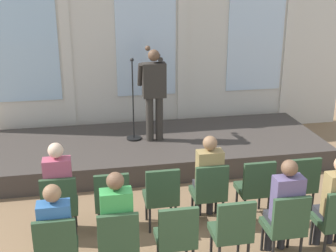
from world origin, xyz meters
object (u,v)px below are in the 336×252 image
(chair_r0_c1, at_px, (112,198))
(chair_r0_c3, at_px, (209,190))
(mic_stand, at_px, (134,122))
(chair_r1_c3, at_px, (232,229))
(audience_r1_c4, at_px, (285,204))
(audience_r1_c0, at_px, (56,229))
(chair_r0_c2, at_px, (162,194))
(chair_r1_c4, at_px, (286,223))
(chair_r1_c1, at_px, (118,241))
(chair_r0_c0, at_px, (60,203))
(chair_r0_c4, at_px, (256,186))
(audience_r1_c5, at_px, (336,200))
(speaker, at_px, (154,89))
(chair_r1_c2, at_px, (177,235))
(audience_r0_c0, at_px, (59,185))
(chair_r1_c0, at_px, (57,247))
(audience_r1_c1, at_px, (117,220))
(chair_r0_c5, at_px, (300,182))
(audience_r0_c3, at_px, (208,174))

(chair_r0_c1, distance_m, chair_r0_c3, 1.36)
(mic_stand, height_order, chair_r1_c3, mic_stand)
(chair_r0_c3, bearing_deg, audience_r1_c4, -54.00)
(chair_r0_c1, bearing_deg, audience_r1_c0, -126.10)
(audience_r1_c4, bearing_deg, chair_r0_c2, 145.46)
(chair_r1_c4, distance_m, audience_r1_c4, 0.23)
(chair_r0_c3, xyz_separation_m, chair_r1_c1, (-1.36, -1.02, 0.00))
(chair_r0_c2, height_order, audience_r1_c0, audience_r1_c0)
(chair_r0_c0, xyz_separation_m, chair_r1_c3, (2.05, -1.02, 0.00))
(chair_r0_c4, distance_m, audience_r1_c5, 1.18)
(speaker, relative_size, chair_r0_c3, 1.82)
(chair_r0_c2, bearing_deg, chair_r0_c3, 0.00)
(chair_r1_c2, bearing_deg, chair_r1_c4, 0.00)
(chair_r0_c0, distance_m, chair_r1_c2, 1.70)
(audience_r0_c0, distance_m, chair_r1_c0, 1.12)
(chair_r0_c1, xyz_separation_m, audience_r1_c1, (0.00, -0.94, 0.22))
(chair_r0_c3, bearing_deg, audience_r1_c1, -145.43)
(audience_r1_c0, height_order, audience_r1_c5, audience_r1_c5)
(chair_r1_c2, bearing_deg, chair_r0_c5, 26.46)
(chair_r1_c0, bearing_deg, audience_r0_c0, 90.00)
(chair_r1_c2, relative_size, audience_r1_c5, 0.70)
(chair_r1_c4, bearing_deg, chair_r0_c4, 90.00)
(chair_r1_c1, bearing_deg, chair_r1_c0, 180.00)
(audience_r0_c3, bearing_deg, chair_r0_c3, -90.00)
(mic_stand, relative_size, chair_r0_c2, 1.65)
(audience_r0_c0, bearing_deg, mic_stand, 62.58)
(chair_r0_c5, bearing_deg, chair_r1_c2, -153.54)
(chair_r0_c0, relative_size, chair_r1_c3, 1.00)
(mic_stand, height_order, chair_r0_c5, mic_stand)
(chair_r1_c3, bearing_deg, chair_r0_c2, 123.81)
(chair_r1_c0, distance_m, chair_r1_c1, 0.68)
(chair_r0_c3, relative_size, chair_r1_c4, 1.00)
(chair_r0_c0, height_order, chair_r0_c5, same)
(chair_r1_c2, xyz_separation_m, chair_r1_c4, (1.36, 0.00, 0.00))
(chair_r0_c0, xyz_separation_m, audience_r1_c5, (3.41, -0.94, 0.21))
(audience_r1_c4, bearing_deg, chair_r0_c0, 161.01)
(chair_r0_c4, xyz_separation_m, chair_r1_c2, (-1.36, -1.02, 0.00))
(audience_r0_c0, xyz_separation_m, audience_r1_c5, (3.41, -1.02, -0.01))
(mic_stand, relative_size, chair_r1_c1, 1.65)
(mic_stand, xyz_separation_m, chair_r0_c5, (2.14, -2.54, -0.19))
(mic_stand, distance_m, chair_r0_c0, 2.85)
(speaker, distance_m, chair_r1_c0, 3.92)
(audience_r1_c0, bearing_deg, chair_r0_c1, 53.90)
(chair_r0_c3, bearing_deg, speaker, 99.23)
(chair_r0_c1, bearing_deg, audience_r1_c5, -18.98)
(chair_r1_c0, bearing_deg, chair_r1_c2, 0.00)
(audience_r0_c3, xyz_separation_m, chair_r1_c4, (0.68, -1.10, -0.20))
(audience_r0_c0, xyz_separation_m, chair_r1_c1, (0.68, -1.10, -0.22))
(audience_r0_c3, bearing_deg, chair_r1_c3, -90.00)
(chair_r0_c2, distance_m, audience_r1_c0, 1.66)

